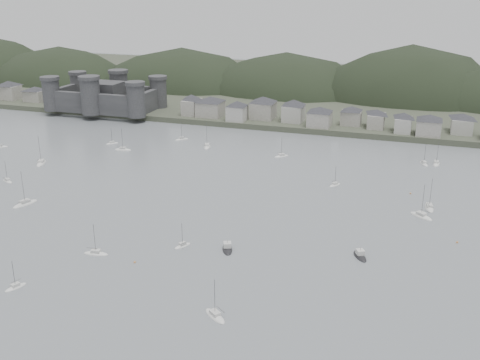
% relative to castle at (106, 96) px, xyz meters
% --- Properties ---
extents(ground, '(900.00, 900.00, 0.00)m').
position_rel_castle_xyz_m(ground, '(120.00, -179.80, -10.96)').
color(ground, slate).
rests_on(ground, ground).
extents(far_shore_land, '(900.00, 250.00, 3.00)m').
position_rel_castle_xyz_m(far_shore_land, '(120.00, 115.20, -9.46)').
color(far_shore_land, '#383D2D').
rests_on(far_shore_land, ground).
extents(forested_ridge, '(851.55, 103.94, 102.57)m').
position_rel_castle_xyz_m(forested_ridge, '(124.83, 89.60, -22.25)').
color(forested_ridge, black).
rests_on(forested_ridge, ground).
extents(castle, '(66.00, 43.00, 20.00)m').
position_rel_castle_xyz_m(castle, '(0.00, 0.00, 0.00)').
color(castle, '#303033').
rests_on(castle, far_shore_land).
extents(waterfront_town, '(451.48, 28.46, 12.92)m').
position_rel_castle_xyz_m(waterfront_town, '(170.59, 3.54, -2.30)').
color(waterfront_town, gray).
rests_on(waterfront_town, far_shore_land).
extents(sailboat_lead, '(8.39, 3.76, 11.08)m').
position_rel_castle_xyz_m(sailboat_lead, '(48.52, -66.00, -10.79)').
color(sailboat_lead, silver).
rests_on(sailboat_lead, ground).
extents(moored_fleet, '(256.74, 166.59, 13.50)m').
position_rel_castle_xyz_m(moored_fleet, '(116.62, -115.53, -10.79)').
color(moored_fleet, silver).
rests_on(moored_fleet, ground).
extents(motor_launch_near, '(6.01, 7.89, 3.80)m').
position_rel_castle_xyz_m(motor_launch_near, '(168.71, -140.90, -10.67)').
color(motor_launch_near, black).
rests_on(motor_launch_near, ground).
extents(motor_launch_far, '(5.81, 8.64, 3.94)m').
position_rel_castle_xyz_m(motor_launch_far, '(130.76, -148.71, -10.68)').
color(motor_launch_far, black).
rests_on(motor_launch_far, ground).
extents(mooring_buoys, '(169.31, 117.57, 0.70)m').
position_rel_castle_xyz_m(mooring_buoys, '(131.54, -145.83, -10.81)').
color(mooring_buoys, '#CA8143').
rests_on(mooring_buoys, ground).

